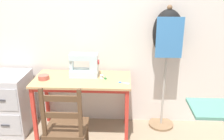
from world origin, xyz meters
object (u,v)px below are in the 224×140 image
fabric_bowl (44,77)px  dress_form (167,40)px  sewing_machine (86,66)px  filing_cabinet (13,103)px  thread_spool_near_machine (102,77)px  thread_spool_mid_table (105,78)px  scissors (122,83)px  wooden_chair (66,129)px

fabric_bowl → dress_form: bearing=9.8°
sewing_machine → filing_cabinet: bearing=-176.8°
thread_spool_near_machine → thread_spool_mid_table: bearing=-34.1°
scissors → dress_form: bearing=30.8°
filing_cabinet → wooden_chair: bearing=-37.2°
filing_cabinet → dress_form: 2.04m
scissors → thread_spool_near_machine: thread_spool_near_machine is taller
thread_spool_near_machine → scissors: bearing=-27.0°
fabric_bowl → thread_spool_mid_table: (0.71, 0.03, -0.01)m
fabric_bowl → thread_spool_near_machine: (0.67, 0.06, -0.01)m
scissors → thread_spool_mid_table: 0.22m
wooden_chair → dress_form: dress_form is taller
scissors → filing_cabinet: size_ratio=0.17×
wooden_chair → fabric_bowl: bearing=123.9°
thread_spool_near_machine → filing_cabinet: size_ratio=0.06×
thread_spool_near_machine → filing_cabinet: (-1.12, 0.02, -0.37)m
sewing_machine → wooden_chair: sewing_machine is taller
scissors → wooden_chair: wooden_chair is taller
fabric_bowl → scissors: (0.91, -0.06, -0.02)m
scissors → dress_form: 0.74m
thread_spool_near_machine → filing_cabinet: bearing=179.1°
wooden_chair → dress_form: 1.51m
scissors → wooden_chair: 0.78m
fabric_bowl → wooden_chair: size_ratio=0.14×
thread_spool_near_machine → dress_form: size_ratio=0.03×
thread_spool_mid_table → wooden_chair: bearing=-121.4°
scissors → filing_cabinet: filing_cabinet is taller
sewing_machine → dress_form: 1.00m
fabric_bowl → thread_spool_mid_table: fabric_bowl is taller
fabric_bowl → filing_cabinet: fabric_bowl is taller
filing_cabinet → dress_form: (1.87, 0.17, 0.78)m
sewing_machine → scissors: size_ratio=2.72×
thread_spool_mid_table → dress_form: bearing=16.9°
scissors → thread_spool_mid_table: size_ratio=3.52×
sewing_machine → fabric_bowl: (-0.47, -0.13, -0.10)m
thread_spool_mid_table → wooden_chair: wooden_chair is taller
fabric_bowl → filing_cabinet: 0.59m
fabric_bowl → scissors: fabric_bowl is taller
filing_cabinet → fabric_bowl: bearing=-9.8°
thread_spool_near_machine → filing_cabinet: 1.18m
scissors → thread_spool_mid_table: bearing=154.8°
thread_spool_near_machine → sewing_machine: bearing=160.4°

